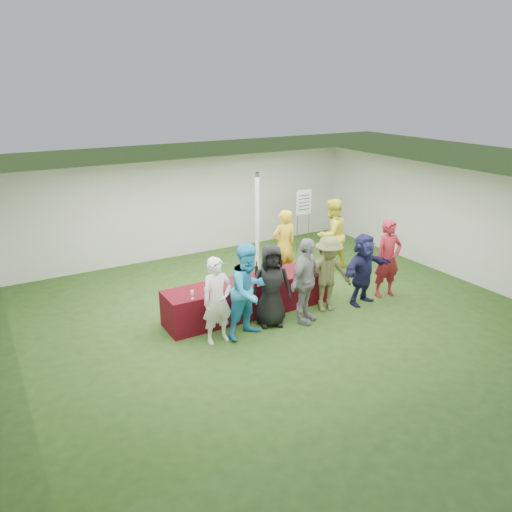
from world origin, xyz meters
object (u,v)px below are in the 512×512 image
staff_back (331,235)px  customer_4 (328,274)px  customer_1 (249,291)px  wine_list_sign (304,207)px  customer_2 (271,286)px  serving_table (248,297)px  customer_3 (305,281)px  staff_pourer (284,246)px  customer_5 (363,269)px  customer_0 (217,301)px  customer_6 (388,259)px  dump_bucket (316,266)px

staff_back → customer_4: size_ratio=1.13×
staff_back → customer_1: (-3.63, -2.12, -0.00)m
wine_list_sign → staff_back: 1.60m
wine_list_sign → customer_2: (-3.23, -3.48, -0.47)m
serving_table → customer_2: customer_2 is taller
serving_table → customer_3: size_ratio=2.02×
staff_pourer → customer_5: size_ratio=1.13×
staff_back → customer_0: (-4.25, -2.03, -0.10)m
customer_0 → customer_6: (4.26, 0.01, 0.06)m
staff_back → customer_4: (-1.63, -1.96, -0.11)m
serving_table → wine_list_sign: bearing=39.6°
customer_2 → staff_back: bearing=51.8°
serving_table → customer_0: customer_0 is taller
dump_bucket → customer_3: customer_3 is taller
wine_list_sign → customer_0: 5.73m
customer_2 → customer_5: bearing=16.1°
wine_list_sign → customer_3: wine_list_sign is taller
wine_list_sign → customer_5: wine_list_sign is taller
staff_pourer → customer_0: (-2.72, -1.95, -0.06)m
customer_0 → customer_6: size_ratio=0.93×
serving_table → customer_1: 1.13m
customer_0 → customer_4: (2.62, 0.07, -0.01)m
customer_2 → dump_bucket: bearing=36.9°
customer_1 → customer_3: customer_1 is taller
dump_bucket → customer_4: size_ratio=0.14×
staff_back → customer_3: (-2.37, -2.17, -0.04)m
customer_2 → customer_5: 2.29m
serving_table → customer_2: (0.15, -0.68, 0.47)m
staff_pourer → dump_bucket: bearing=88.8°
customer_1 → customer_6: size_ratio=1.04×
staff_pourer → wine_list_sign: bearing=-135.5°
customer_1 → customer_3: (1.26, -0.05, -0.04)m
staff_pourer → customer_1: bearing=45.2°
staff_pourer → customer_4: (-0.11, -1.87, -0.08)m
customer_3 → customer_6: bearing=-23.8°
dump_bucket → customer_0: customer_0 is taller
wine_list_sign → customer_5: 3.76m
customer_2 → customer_6: bearing=17.5°
customer_5 → staff_pourer: bearing=100.4°
serving_table → staff_back: bearing=21.6°
customer_0 → customer_3: bearing=-5.6°
customer_2 → customer_6: (3.03, -0.09, 0.06)m
staff_back → customer_4: bearing=42.3°
customer_0 → customer_6: bearing=-1.3°
staff_pourer → customer_5: staff_pourer is taller
dump_bucket → customer_5: 1.03m
serving_table → customer_5: (2.43, -0.81, 0.42)m
dump_bucket → customer_4: 0.49m
serving_table → customer_4: (1.54, -0.71, 0.45)m
dump_bucket → staff_back: 2.17m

